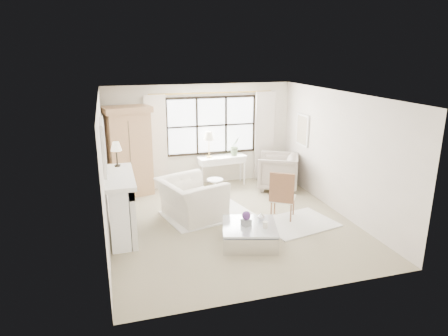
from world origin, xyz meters
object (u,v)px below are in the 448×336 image
(armoire, at_px, (129,151))
(coffee_table, at_px, (249,235))
(club_armchair, at_px, (191,199))
(console_table, at_px, (222,171))

(armoire, height_order, coffee_table, armoire)
(coffee_table, bearing_deg, club_armchair, 133.59)
(armoire, bearing_deg, console_table, -10.46)
(console_table, relative_size, club_armchair, 1.01)
(armoire, relative_size, console_table, 1.67)
(armoire, relative_size, coffee_table, 1.81)
(armoire, bearing_deg, club_armchair, -70.79)
(club_armchair, bearing_deg, console_table, -51.08)
(armoire, distance_m, console_table, 2.52)
(console_table, height_order, club_armchair, club_armchair)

